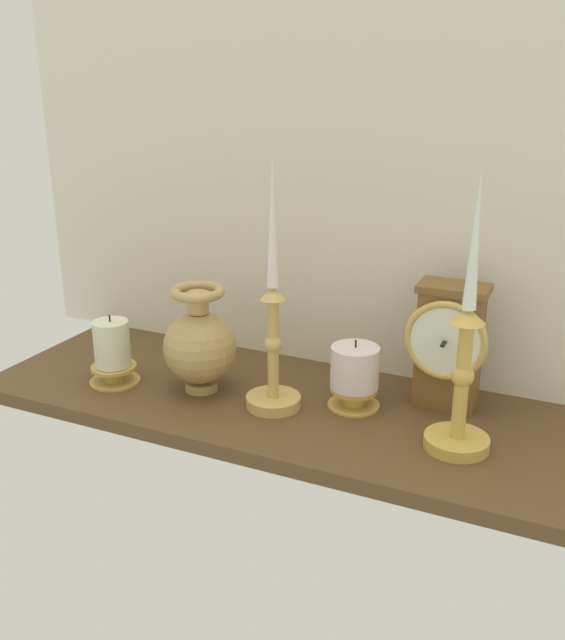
{
  "coord_description": "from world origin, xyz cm",
  "views": [
    {
      "loc": [
        46.2,
        -96.61,
        51.98
      ],
      "look_at": [
        1.25,
        0.0,
        14.0
      ],
      "focal_mm": 39.71,
      "sensor_mm": 36.0,
      "label": 1
    }
  ],
  "objects_px": {
    "mantel_clock": "(449,345)",
    "pillar_candle_near_clock": "(113,353)",
    "brass_vase_bulbous": "(200,344)",
    "candlestick_tall_center": "(463,375)",
    "pillar_candle_front": "(355,374)",
    "candlestick_tall_left": "(273,342)"
  },
  "relations": [
    {
      "from": "candlestick_tall_center",
      "to": "pillar_candle_near_clock",
      "type": "height_order",
      "value": "candlestick_tall_center"
    },
    {
      "from": "brass_vase_bulbous",
      "to": "mantel_clock",
      "type": "bearing_deg",
      "value": 16.32
    },
    {
      "from": "pillar_candle_front",
      "to": "pillar_candle_near_clock",
      "type": "xyz_separation_m",
      "value": [
        -0.41,
        -0.09,
        -0.0
      ]
    },
    {
      "from": "brass_vase_bulbous",
      "to": "pillar_candle_near_clock",
      "type": "relative_size",
      "value": 1.47
    },
    {
      "from": "pillar_candle_front",
      "to": "pillar_candle_near_clock",
      "type": "bearing_deg",
      "value": -168.0
    },
    {
      "from": "mantel_clock",
      "to": "pillar_candle_near_clock",
      "type": "xyz_separation_m",
      "value": [
        -0.55,
        -0.15,
        -0.05
      ]
    },
    {
      "from": "mantel_clock",
      "to": "pillar_candle_near_clock",
      "type": "distance_m",
      "value": 0.57
    },
    {
      "from": "candlestick_tall_left",
      "to": "pillar_candle_near_clock",
      "type": "distance_m",
      "value": 0.3
    },
    {
      "from": "candlestick_tall_center",
      "to": "pillar_candle_front",
      "type": "height_order",
      "value": "candlestick_tall_center"
    },
    {
      "from": "mantel_clock",
      "to": "candlestick_tall_center",
      "type": "distance_m",
      "value": 0.14
    },
    {
      "from": "candlestick_tall_left",
      "to": "brass_vase_bulbous",
      "type": "bearing_deg",
      "value": 177.8
    },
    {
      "from": "brass_vase_bulbous",
      "to": "candlestick_tall_center",
      "type": "bearing_deg",
      "value": -1.81
    },
    {
      "from": "pillar_candle_front",
      "to": "pillar_candle_near_clock",
      "type": "relative_size",
      "value": 0.92
    },
    {
      "from": "brass_vase_bulbous",
      "to": "pillar_candle_front",
      "type": "xyz_separation_m",
      "value": [
        0.26,
        0.05,
        -0.03
      ]
    },
    {
      "from": "candlestick_tall_left",
      "to": "pillar_candle_near_clock",
      "type": "bearing_deg",
      "value": -173.84
    },
    {
      "from": "candlestick_tall_left",
      "to": "candlestick_tall_center",
      "type": "bearing_deg",
      "value": -1.63
    },
    {
      "from": "candlestick_tall_left",
      "to": "brass_vase_bulbous",
      "type": "relative_size",
      "value": 2.22
    },
    {
      "from": "candlestick_tall_center",
      "to": "pillar_candle_near_clock",
      "type": "distance_m",
      "value": 0.6
    },
    {
      "from": "candlestick_tall_center",
      "to": "pillar_candle_front",
      "type": "distance_m",
      "value": 0.2
    },
    {
      "from": "mantel_clock",
      "to": "candlestick_tall_left",
      "type": "xyz_separation_m",
      "value": [
        -0.25,
        -0.12,
        0.01
      ]
    },
    {
      "from": "mantel_clock",
      "to": "brass_vase_bulbous",
      "type": "bearing_deg",
      "value": -163.68
    },
    {
      "from": "mantel_clock",
      "to": "pillar_candle_front",
      "type": "bearing_deg",
      "value": -154.4
    }
  ]
}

